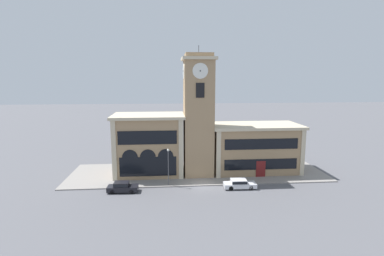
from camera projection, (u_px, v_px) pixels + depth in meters
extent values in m
plane|color=#56565B|center=(202.00, 186.00, 43.86)|extent=(300.00, 300.00, 0.00)
cube|color=gray|center=(198.00, 173.00, 50.03)|extent=(41.78, 12.57, 0.15)
cube|color=#9E7F5B|center=(198.00, 119.00, 47.73)|extent=(4.57, 4.57, 18.40)
cube|color=beige|center=(199.00, 59.00, 46.20)|extent=(5.27, 5.27, 0.45)
cube|color=#9E7F5B|center=(199.00, 55.00, 46.12)|extent=(4.20, 4.20, 0.60)
cylinder|color=#4C4C51|center=(199.00, 49.00, 45.97)|extent=(0.10, 0.10, 1.20)
cylinder|color=silver|center=(200.00, 71.00, 44.21)|extent=(2.33, 0.10, 2.33)
cylinder|color=black|center=(200.00, 71.00, 44.15)|extent=(0.19, 0.04, 0.19)
cylinder|color=silver|center=(184.00, 71.00, 46.31)|extent=(0.10, 2.33, 2.33)
cylinder|color=black|center=(183.00, 71.00, 46.31)|extent=(0.04, 0.19, 0.19)
cube|color=black|center=(200.00, 90.00, 44.69)|extent=(1.28, 0.10, 2.20)
cube|color=#9E7F5B|center=(149.00, 146.00, 49.17)|extent=(10.83, 7.40, 9.44)
cube|color=beige|center=(148.00, 116.00, 48.37)|extent=(11.53, 8.10, 0.45)
cube|color=beige|center=(114.00, 152.00, 45.05)|extent=(0.70, 0.16, 9.44)
cube|color=beige|center=(181.00, 150.00, 45.91)|extent=(0.70, 0.16, 9.44)
cube|color=black|center=(147.00, 138.00, 45.16)|extent=(8.88, 0.10, 2.08)
cube|color=black|center=(148.00, 167.00, 45.90)|extent=(8.66, 0.10, 3.02)
cylinder|color=black|center=(130.00, 157.00, 45.41)|extent=(2.38, 0.06, 2.38)
cylinder|color=black|center=(148.00, 157.00, 45.64)|extent=(2.38, 0.06, 2.38)
cylinder|color=black|center=(166.00, 157.00, 45.87)|extent=(2.38, 0.06, 2.38)
cube|color=#9E7F5B|center=(254.00, 149.00, 50.82)|extent=(14.30, 7.40, 7.59)
cube|color=beige|center=(255.00, 126.00, 50.17)|extent=(15.00, 8.10, 0.45)
cube|color=beige|center=(219.00, 155.00, 46.55)|extent=(0.70, 0.16, 7.59)
cube|color=beige|center=(303.00, 154.00, 47.70)|extent=(0.70, 0.16, 7.59)
cube|color=black|center=(262.00, 144.00, 46.87)|extent=(11.73, 0.10, 1.67)
cube|color=maroon|center=(261.00, 169.00, 47.53)|extent=(1.50, 0.12, 2.73)
cube|color=black|center=(261.00, 164.00, 47.41)|extent=(11.73, 0.10, 1.70)
cube|color=black|center=(123.00, 188.00, 41.62)|extent=(4.24, 1.83, 0.71)
cube|color=black|center=(121.00, 184.00, 41.51)|extent=(2.05, 1.60, 0.55)
cube|color=black|center=(121.00, 184.00, 41.51)|extent=(1.97, 1.63, 0.41)
cylinder|color=black|center=(133.00, 188.00, 42.46)|extent=(0.61, 0.24, 0.61)
cylinder|color=black|center=(132.00, 192.00, 40.99)|extent=(0.61, 0.24, 0.61)
cylinder|color=black|center=(114.00, 188.00, 42.32)|extent=(0.61, 0.24, 0.61)
cylinder|color=black|center=(112.00, 192.00, 40.85)|extent=(0.61, 0.24, 0.61)
cube|color=silver|center=(240.00, 185.00, 43.03)|extent=(4.65, 1.96, 0.62)
cube|color=silver|center=(239.00, 181.00, 42.92)|extent=(2.26, 1.71, 0.52)
cube|color=black|center=(239.00, 181.00, 42.92)|extent=(2.17, 1.75, 0.39)
cylinder|color=black|center=(248.00, 184.00, 43.93)|extent=(0.64, 0.24, 0.64)
cylinder|color=black|center=(251.00, 188.00, 42.34)|extent=(0.64, 0.24, 0.64)
cylinder|color=black|center=(229.00, 184.00, 43.77)|extent=(0.64, 0.24, 0.64)
cylinder|color=black|center=(231.00, 188.00, 42.18)|extent=(0.64, 0.24, 0.64)
cylinder|color=#4C4C51|center=(168.00, 168.00, 43.57)|extent=(0.12, 0.12, 5.08)
sphere|color=silver|center=(168.00, 150.00, 43.13)|extent=(0.36, 0.36, 0.36)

